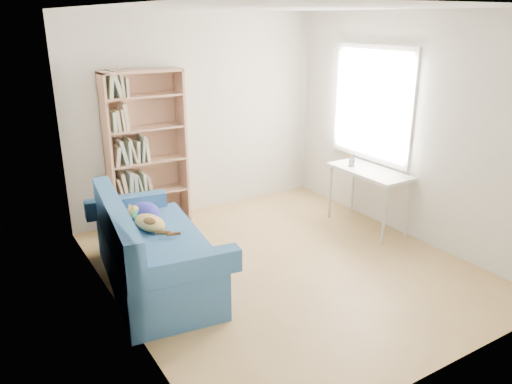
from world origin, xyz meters
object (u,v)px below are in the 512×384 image
(sofa, at_px, (151,253))
(desk, at_px, (369,177))
(bookshelf, at_px, (147,157))
(pen_cup, at_px, (352,161))

(sofa, distance_m, desk, 2.84)
(bookshelf, relative_size, desk, 1.81)
(bookshelf, bearing_deg, desk, -33.56)
(sofa, distance_m, bookshelf, 1.66)
(sofa, xyz_separation_m, bookshelf, (0.54, 1.47, 0.55))
(sofa, relative_size, desk, 1.82)
(sofa, bearing_deg, bookshelf, 77.33)
(bookshelf, distance_m, desk, 2.75)
(sofa, relative_size, pen_cup, 12.22)
(sofa, relative_size, bookshelf, 1.01)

